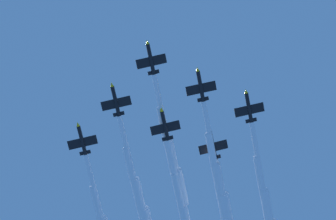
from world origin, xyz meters
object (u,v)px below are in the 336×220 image
Objects in this scene: jet_port_inner at (219,180)px; jet_starboard_mid at (267,207)px; jet_lead at (172,156)px; jet_starboard_inner at (139,195)px.

jet_starboard_mid is at bearing -123.37° from jet_port_inner.
jet_lead is 15.28m from jet_starboard_inner.
jet_port_inner is 0.92× the size of jet_starboard_mid.
jet_starboard_mid is (-9.68, -14.69, 2.07)m from jet_port_inner.
jet_starboard_mid is at bearing -127.28° from jet_lead.
jet_lead is 0.94× the size of jet_starboard_mid.
jet_lead is 32.39m from jet_starboard_mid.
jet_lead reaches higher than jet_port_inner.
jet_port_inner is at bearing -170.51° from jet_starboard_inner.
jet_starboard_mid is (-19.61, -25.77, -0.44)m from jet_lead.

